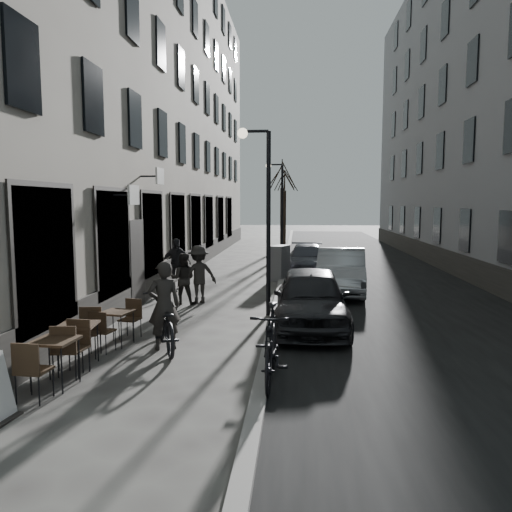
# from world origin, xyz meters

# --- Properties ---
(ground) EXTENTS (120.00, 120.00, 0.00)m
(ground) POSITION_xyz_m (0.00, 0.00, 0.00)
(ground) COLOR #3E3B38
(ground) RESTS_ON ground
(road) EXTENTS (7.30, 60.00, 0.00)m
(road) POSITION_xyz_m (3.85, 16.00, 0.00)
(road) COLOR black
(road) RESTS_ON ground
(kerb) EXTENTS (0.25, 60.00, 0.12)m
(kerb) POSITION_xyz_m (0.20, 16.00, 0.06)
(kerb) COLOR gray
(kerb) RESTS_ON ground
(building_left) EXTENTS (4.00, 35.00, 16.00)m
(building_left) POSITION_xyz_m (-6.00, 16.50, 8.00)
(building_left) COLOR gray
(building_left) RESTS_ON ground
(building_right) EXTENTS (4.00, 35.00, 16.00)m
(building_right) POSITION_xyz_m (9.50, 16.50, 8.00)
(building_right) COLOR gray
(building_right) RESTS_ON ground
(streetlamp_near) EXTENTS (0.90, 0.28, 5.09)m
(streetlamp_near) POSITION_xyz_m (-0.17, 6.00, 3.16)
(streetlamp_near) COLOR black
(streetlamp_near) RESTS_ON ground
(streetlamp_far) EXTENTS (0.90, 0.28, 5.09)m
(streetlamp_far) POSITION_xyz_m (-0.17, 18.00, 3.16)
(streetlamp_far) COLOR black
(streetlamp_far) RESTS_ON ground
(tree_near) EXTENTS (2.40, 2.40, 5.70)m
(tree_near) POSITION_xyz_m (-0.10, 21.00, 4.66)
(tree_near) COLOR black
(tree_near) RESTS_ON ground
(tree_far) EXTENTS (2.40, 2.40, 5.70)m
(tree_far) POSITION_xyz_m (-0.10, 27.00, 4.66)
(tree_far) COLOR black
(tree_far) RESTS_ON ground
(bistro_set_a) EXTENTS (0.72, 1.68, 0.98)m
(bistro_set_a) POSITION_xyz_m (-3.28, 0.34, 0.50)
(bistro_set_a) COLOR black
(bistro_set_a) RESTS_ON ground
(bistro_set_b) EXTENTS (0.75, 1.69, 0.98)m
(bistro_set_b) POSITION_xyz_m (-3.35, 1.41, 0.50)
(bistro_set_b) COLOR black
(bistro_set_b) RESTS_ON ground
(bistro_set_c) EXTENTS (0.72, 1.55, 0.89)m
(bistro_set_c) POSITION_xyz_m (-3.13, 2.86, 0.46)
(bistro_set_c) COLOR black
(bistro_set_c) RESTS_ON ground
(utility_cabinet) EXTENTS (0.81, 1.05, 1.40)m
(utility_cabinet) POSITION_xyz_m (0.10, 12.22, 0.70)
(utility_cabinet) COLOR slate
(utility_cabinet) RESTS_ON ground
(bicycle) EXTENTS (1.56, 2.32, 1.15)m
(bicycle) POSITION_xyz_m (-2.01, 2.63, 0.58)
(bicycle) COLOR black
(bicycle) RESTS_ON ground
(cyclist_rider) EXTENTS (0.81, 0.68, 1.89)m
(cyclist_rider) POSITION_xyz_m (-2.01, 2.63, 0.94)
(cyclist_rider) COLOR black
(cyclist_rider) RESTS_ON ground
(pedestrian_near) EXTENTS (0.80, 0.64, 1.57)m
(pedestrian_near) POSITION_xyz_m (-2.69, 7.32, 0.78)
(pedestrian_near) COLOR black
(pedestrian_near) RESTS_ON ground
(pedestrian_mid) EXTENTS (1.33, 1.13, 1.79)m
(pedestrian_mid) POSITION_xyz_m (-2.24, 7.53, 0.89)
(pedestrian_mid) COLOR black
(pedestrian_mid) RESTS_ON ground
(pedestrian_far) EXTENTS (1.15, 0.79, 1.81)m
(pedestrian_far) POSITION_xyz_m (-3.60, 10.16, 0.91)
(pedestrian_far) COLOR black
(pedestrian_far) RESTS_ON ground
(car_near) EXTENTS (1.78, 4.42, 1.50)m
(car_near) POSITION_xyz_m (1.13, 4.68, 0.75)
(car_near) COLOR black
(car_near) RESTS_ON ground
(car_mid) EXTENTS (2.02, 4.71, 1.51)m
(car_mid) POSITION_xyz_m (2.30, 9.68, 0.75)
(car_mid) COLOR #989BA0
(car_mid) RESTS_ON ground
(car_far) EXTENTS (1.76, 4.24, 1.23)m
(car_far) POSITION_xyz_m (1.23, 14.58, 0.61)
(car_far) COLOR #393A43
(car_far) RESTS_ON ground
(moped) EXTENTS (0.66, 2.23, 1.34)m
(moped) POSITION_xyz_m (0.35, 0.86, 0.67)
(moped) COLOR black
(moped) RESTS_ON ground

